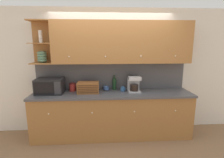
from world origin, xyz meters
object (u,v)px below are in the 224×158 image
object	(u,v)px
microwave	(50,86)
storage_canister	(72,87)
bowl_stack_on_counter	(106,88)
mug	(123,89)
wine_bottle	(114,83)
bread_box	(88,87)
coffee_maker	(134,84)

from	to	relation	value
microwave	storage_canister	distance (m)	0.45
microwave	storage_canister	xyz separation A→B (m)	(0.41, 0.15, -0.07)
bowl_stack_on_counter	mug	distance (m)	0.36
storage_canister	bowl_stack_on_counter	xyz separation A→B (m)	(0.70, 0.01, -0.04)
microwave	wine_bottle	distance (m)	1.31
wine_bottle	mug	world-z (taller)	wine_bottle
bread_box	bowl_stack_on_counter	distance (m)	0.41
bread_box	wine_bottle	world-z (taller)	wine_bottle
bread_box	bowl_stack_on_counter	size ratio (longest dim) A/B	2.94
bowl_stack_on_counter	coffee_maker	bearing A→B (deg)	-14.70
microwave	mug	size ratio (longest dim) A/B	5.37
storage_canister	coffee_maker	bearing A→B (deg)	-6.19
microwave	bread_box	distance (m)	0.75
microwave	coffee_maker	distance (m)	1.68
wine_bottle	coffee_maker	bearing A→B (deg)	-27.12
storage_canister	bowl_stack_on_counter	distance (m)	0.70
bowl_stack_on_counter	wine_bottle	bearing A→B (deg)	15.36
microwave	wine_bottle	world-z (taller)	wine_bottle
bread_box	wine_bottle	distance (m)	0.59
storage_canister	bowl_stack_on_counter	world-z (taller)	storage_canister
microwave	coffee_maker	world-z (taller)	coffee_maker
storage_canister	bread_box	xyz separation A→B (m)	(0.34, -0.17, 0.03)
microwave	mug	bearing A→B (deg)	2.79
bread_box	coffee_maker	size ratio (longest dim) A/B	1.31
storage_canister	bread_box	world-z (taller)	bread_box
storage_canister	mug	distance (m)	1.05
bowl_stack_on_counter	coffee_maker	xyz separation A→B (m)	(0.56, -0.15, 0.12)
bowl_stack_on_counter	mug	bearing A→B (deg)	-14.90
storage_canister	mug	xyz separation A→B (m)	(1.04, -0.08, -0.04)
microwave	storage_canister	world-z (taller)	microwave
bread_box	wine_bottle	xyz separation A→B (m)	(0.54, 0.23, 0.03)
microwave	bowl_stack_on_counter	world-z (taller)	microwave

